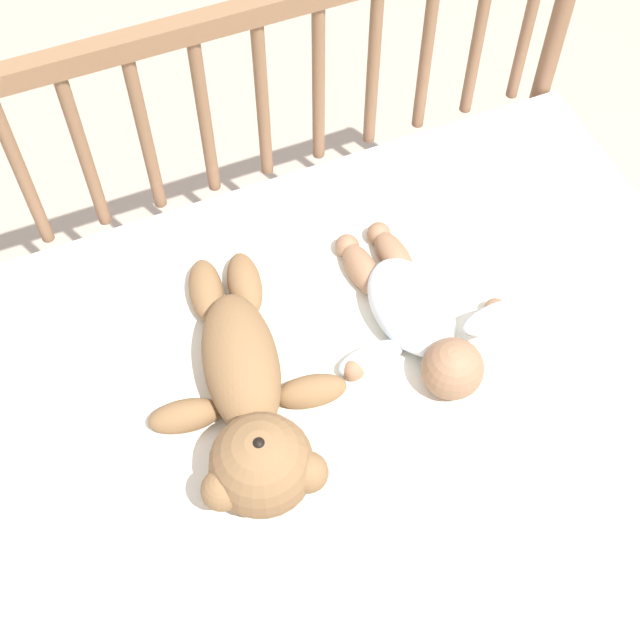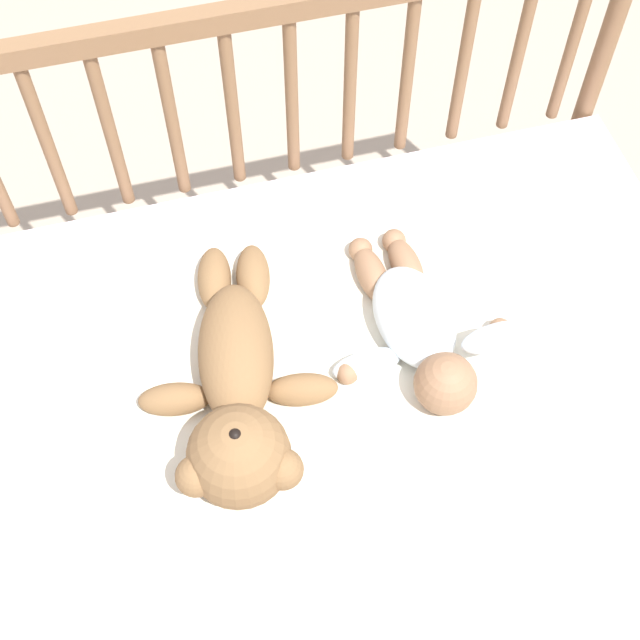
{
  "view_description": "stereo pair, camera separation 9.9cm",
  "coord_description": "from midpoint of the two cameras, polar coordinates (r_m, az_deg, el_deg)",
  "views": [
    {
      "loc": [
        -0.29,
        -0.7,
        1.71
      ],
      "look_at": [
        0.0,
        -0.01,
        0.54
      ],
      "focal_mm": 50.0,
      "sensor_mm": 36.0,
      "label": 1
    },
    {
      "loc": [
        -0.19,
        -0.73,
        1.71
      ],
      "look_at": [
        0.0,
        -0.01,
        0.54
      ],
      "focal_mm": 50.0,
      "sensor_mm": 36.0,
      "label": 2
    }
  ],
  "objects": [
    {
      "name": "teddy_bear",
      "position": [
        1.32,
        -6.69,
        -5.51
      ],
      "size": [
        0.31,
        0.48,
        0.15
      ],
      "color": "olive",
      "rests_on": "crib_mattress"
    },
    {
      "name": "crib_rail",
      "position": [
        1.56,
        -7.27,
        12.01
      ],
      "size": [
        1.29,
        0.04,
        0.85
      ],
      "color": "brown",
      "rests_on": "ground_plane"
    },
    {
      "name": "blanket",
      "position": [
        1.42,
        -2.33,
        -2.27
      ],
      "size": [
        0.81,
        0.57,
        0.01
      ],
      "color": "silver",
      "rests_on": "crib_mattress"
    },
    {
      "name": "ground_plane",
      "position": [
        1.86,
        -1.64,
        -8.81
      ],
      "size": [
        12.0,
        12.0,
        0.0
      ],
      "primitive_type": "plane",
      "color": "tan"
    },
    {
      "name": "baby",
      "position": [
        1.41,
        4.2,
        0.18
      ],
      "size": [
        0.31,
        0.37,
        0.1
      ],
      "color": "white",
      "rests_on": "crib_mattress"
    },
    {
      "name": "crib_mattress",
      "position": [
        1.65,
        -1.84,
        -5.46
      ],
      "size": [
        1.29,
        0.68,
        0.48
      ],
      "color": "silver",
      "rests_on": "ground_plane"
    }
  ]
}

